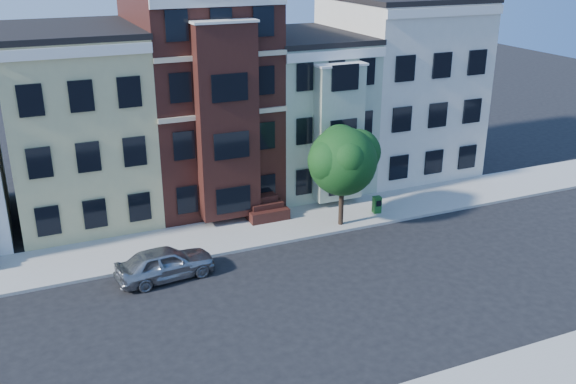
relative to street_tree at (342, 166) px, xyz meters
name	(u,v)px	position (x,y,z in m)	size (l,w,h in m)	color
ground	(305,308)	(-5.29, -6.75, -3.47)	(120.00, 120.00, 0.00)	black
far_sidewalk	(240,233)	(-5.29, 1.25, -3.39)	(60.00, 4.00, 0.15)	#9E9B93
house_yellow	(76,126)	(-12.29, 7.75, 1.53)	(7.00, 9.00, 10.00)	#CCC080
house_brown	(200,97)	(-5.29, 7.75, 2.53)	(7.00, 9.00, 12.00)	#371611
house_green	(301,111)	(1.21, 7.75, 1.03)	(6.00, 9.00, 9.00)	#A4B397
house_cream	(398,86)	(8.21, 7.75, 2.03)	(8.00, 9.00, 11.00)	silver
street_tree	(342,166)	(0.00, 0.00, 0.00)	(5.70, 5.70, 6.64)	#184B18
parked_car	(165,263)	(-10.00, -1.88, -2.71)	(1.80, 4.47, 1.52)	#9A9BA1
newspaper_box	(377,205)	(2.61, 0.62, -2.85)	(0.42, 0.38, 0.94)	#1D5B22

